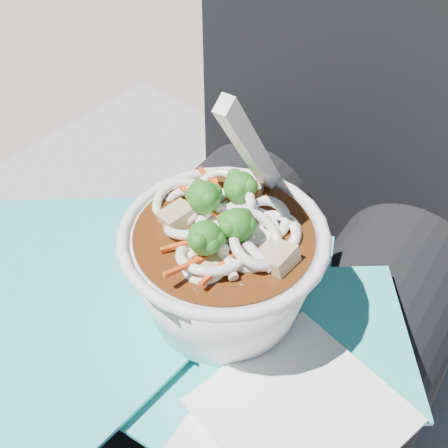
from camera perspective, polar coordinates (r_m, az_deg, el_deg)
The scene contains 6 objects.
stone_ledge at distance 0.92m, azimuth 5.07°, elevation -17.13°, with size 1.00×0.50×0.44m, color gray.
lap at distance 0.59m, azimuth -0.39°, elevation -13.79°, with size 0.35×0.48×0.16m.
person_body at distance 0.62m, azimuth 4.31°, elevation -6.32°, with size 0.34×0.94×0.99m.
plastic_bag at distance 0.53m, azimuth -4.75°, elevation -7.22°, with size 0.44×0.33×0.02m.
napkins at distance 0.45m, azimuth 5.46°, elevation -18.22°, with size 0.15×0.17×0.01m.
udon_bowl at distance 0.47m, azimuth 0.03°, elevation -3.44°, with size 0.18×0.18×0.20m.
Camera 1 is at (0.17, -0.26, 1.02)m, focal length 50.00 mm.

